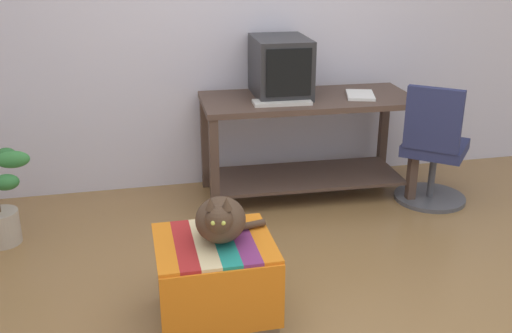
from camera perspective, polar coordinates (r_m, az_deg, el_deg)
The scene contains 10 objects.
ground_plane at distance 3.10m, azimuth 4.94°, elevation -15.06°, with size 14.00×14.00×0.00m, color olive.
back_wall at distance 4.53m, azimuth -2.47°, elevation 14.40°, with size 8.00×0.10×2.60m, color silver.
desk at distance 4.37m, azimuth 4.91°, elevation 3.63°, with size 1.55×0.71×0.76m.
tv_monitor at distance 4.31m, azimuth 2.35°, elevation 9.48°, with size 0.40×0.54×0.42m.
keyboard at distance 4.11m, azimuth 2.51°, elevation 6.18°, with size 0.40×0.15×0.02m, color beige.
book at distance 4.38m, azimuth 9.97°, elevation 6.77°, with size 0.19×0.28×0.02m, color white.
ottoman_with_blanket at distance 3.03m, azimuth -3.93°, elevation -10.88°, with size 0.57×0.53×0.44m.
cat at distance 2.88m, azimuth -3.41°, elevation -5.08°, with size 0.40×0.36×0.27m.
office_chair at distance 4.44m, azimuth 16.63°, elevation 1.26°, with size 0.59×0.59×0.89m.
pen at distance 4.47m, azimuth 10.15°, elevation 6.98°, with size 0.01×0.01×0.14m, color #2351B2.
Camera 1 is at (-0.79, -2.38, 1.82)m, focal length 41.68 mm.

